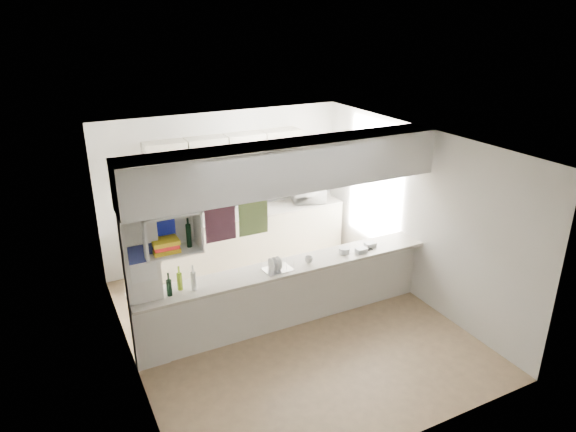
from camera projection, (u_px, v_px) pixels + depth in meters
floor at (289, 324)px, 7.20m from camera, size 4.80×4.80×0.00m
ceiling at (289, 142)px, 6.25m from camera, size 4.80×4.80×0.00m
wall_back at (225, 188)px, 8.72m from camera, size 4.20×0.00×4.20m
wall_left at (124, 274)px, 5.84m from camera, size 0.00×4.80×4.80m
wall_right at (415, 213)px, 7.61m from camera, size 0.00×4.80×4.80m
servery_partition at (276, 216)px, 6.52m from camera, size 4.20×0.50×2.60m
cubby_shelf at (169, 234)px, 5.86m from camera, size 0.65×0.35×0.50m
kitchen_run at (240, 217)px, 8.74m from camera, size 3.60×0.63×2.24m
microwave at (309, 194)px, 9.12m from camera, size 0.63×0.49×0.31m
bowl at (307, 184)px, 9.04m from camera, size 0.27×0.27×0.07m
dish_rack at (277, 265)px, 6.72m from camera, size 0.39×0.30×0.20m
cup at (309, 260)px, 6.90m from camera, size 0.14×0.14×0.09m
wine_bottles at (181, 283)px, 6.18m from camera, size 0.37×0.15×0.33m
plastic_tubs at (356, 249)px, 7.27m from camera, size 0.60×0.23×0.08m
utensil_jar at (227, 210)px, 8.59m from camera, size 0.10×0.10×0.14m
knife_block at (230, 207)px, 8.63m from camera, size 0.12×0.10×0.20m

